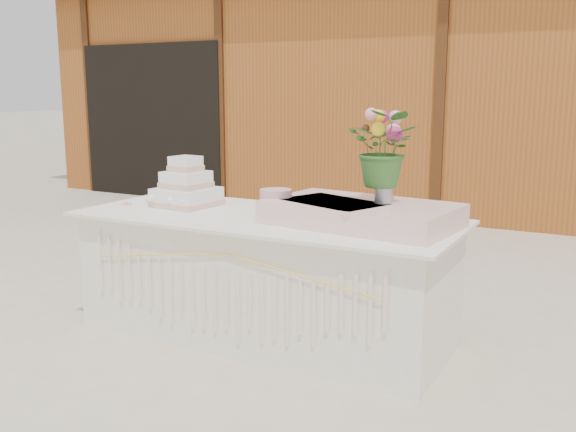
% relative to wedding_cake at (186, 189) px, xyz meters
% --- Properties ---
extents(ground, '(80.00, 80.00, 0.00)m').
position_rel_wedding_cake_xyz_m(ground, '(0.65, -0.07, -0.88)').
color(ground, beige).
rests_on(ground, ground).
extents(barn, '(12.60, 4.60, 3.30)m').
position_rel_wedding_cake_xyz_m(barn, '(0.64, 5.93, 0.79)').
color(barn, '#9C4D20').
rests_on(barn, ground).
extents(cake_table, '(2.40, 1.00, 0.77)m').
position_rel_wedding_cake_xyz_m(cake_table, '(0.65, -0.07, -0.50)').
color(cake_table, white).
rests_on(cake_table, ground).
extents(wedding_cake, '(0.40, 0.40, 0.34)m').
position_rel_wedding_cake_xyz_m(wedding_cake, '(0.00, 0.00, 0.00)').
color(wedding_cake, white).
rests_on(wedding_cake, cake_table).
extents(pink_cake_stand, '(0.25, 0.25, 0.18)m').
position_rel_wedding_cake_xyz_m(pink_cake_stand, '(0.74, -0.10, -0.01)').
color(pink_cake_stand, white).
rests_on(pink_cake_stand, cake_table).
extents(satin_runner, '(1.13, 0.73, 0.13)m').
position_rel_wedding_cake_xyz_m(satin_runner, '(1.27, -0.04, -0.05)').
color(satin_runner, beige).
rests_on(satin_runner, cake_table).
extents(flower_vase, '(0.10, 0.10, 0.14)m').
position_rel_wedding_cake_xyz_m(flower_vase, '(1.40, -0.01, 0.09)').
color(flower_vase, '#A4A4A9').
rests_on(flower_vase, satin_runner).
extents(bouquet, '(0.40, 0.35, 0.44)m').
position_rel_wedding_cake_xyz_m(bouquet, '(1.40, -0.01, 0.38)').
color(bouquet, '#326227').
rests_on(bouquet, flower_vase).
extents(loose_flowers, '(0.23, 0.40, 0.02)m').
position_rel_wedding_cake_xyz_m(loose_flowers, '(-0.39, -0.05, -0.10)').
color(loose_flowers, pink).
rests_on(loose_flowers, cake_table).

